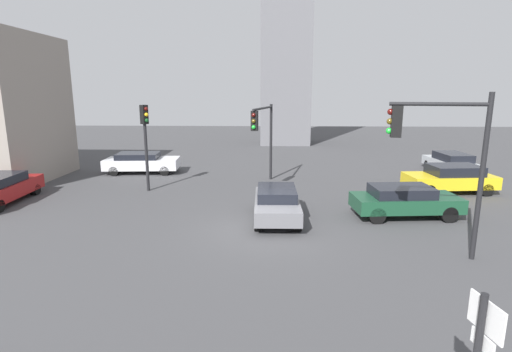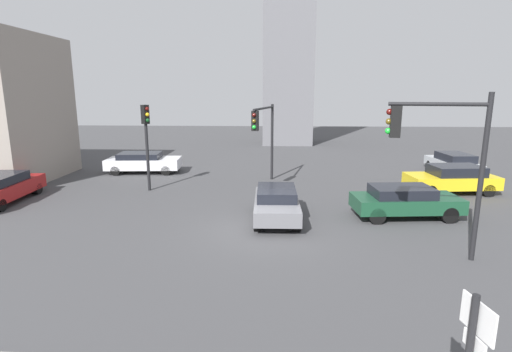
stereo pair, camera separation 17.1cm
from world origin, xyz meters
name	(u,v)px [view 2 (the right image)]	position (x,y,z in m)	size (l,w,h in m)	color
ground_plane	(263,229)	(0.00, 0.00, 0.00)	(93.66, 93.66, 0.00)	#424244
traffic_light_0	(439,145)	(5.51, -2.32, 3.69)	(2.97, 0.76, 5.32)	black
traffic_light_1	(146,131)	(-6.42, 5.93, 3.26)	(0.48, 0.45, 4.64)	black
traffic_light_2	(264,127)	(-0.17, 6.98, 3.38)	(1.12, 4.31, 4.59)	black
car_0	(143,162)	(-8.32, 10.66, 0.73)	(4.90, 2.39, 1.34)	silver
car_1	(452,179)	(9.91, 6.13, 0.78)	(4.70, 2.42, 1.48)	yellow
car_2	(453,163)	(12.27, 11.36, 0.71)	(2.16, 4.56, 1.36)	#ADB2B7
car_3	(276,203)	(0.52, 1.29, 0.71)	(1.90, 4.17, 1.32)	slate
car_4	(2,188)	(-12.81, 3.23, 0.75)	(2.06, 4.65, 1.41)	maroon
car_5	(405,201)	(6.02, 1.76, 0.74)	(4.60, 2.23, 1.37)	#19472D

